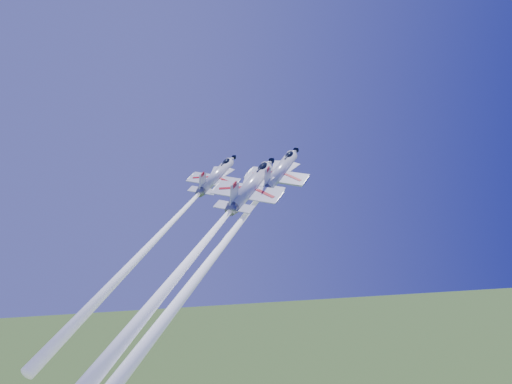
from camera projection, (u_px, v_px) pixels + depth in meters
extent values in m
cylinder|color=white|center=(279.00, 172.00, 103.79)|extent=(5.25, 8.71, 13.32)
cone|color=white|center=(294.00, 153.00, 110.17)|extent=(3.39, 3.83, 3.47)
cone|color=black|center=(297.00, 149.00, 111.65)|extent=(1.71, 1.93, 1.74)
cone|color=slate|center=(264.00, 191.00, 97.90)|extent=(3.18, 3.29, 2.37)
ellipsoid|color=black|center=(289.00, 155.00, 107.53)|extent=(3.07, 3.47, 2.61)
cube|color=black|center=(286.00, 158.00, 106.04)|extent=(0.93, 1.13, 0.89)
cube|color=white|center=(277.00, 176.00, 102.85)|extent=(11.46, 9.49, 3.58)
cube|color=white|center=(277.00, 165.00, 106.48)|extent=(3.28, 3.41, 1.93)
cube|color=white|center=(291.00, 167.00, 105.46)|extent=(3.28, 3.41, 1.93)
cube|color=white|center=(266.00, 189.00, 98.81)|extent=(6.20, 5.09, 1.89)
cube|color=white|center=(267.00, 178.00, 98.15)|extent=(2.25, 3.47, 4.26)
cube|color=#B50916|center=(267.00, 170.00, 97.65)|extent=(1.05, 1.33, 1.19)
cube|color=black|center=(279.00, 177.00, 104.31)|extent=(7.00, 8.26, 5.31)
sphere|color=white|center=(263.00, 192.00, 97.68)|extent=(1.19, 1.32, 1.13)
cone|color=white|center=(183.00, 296.00, 75.05)|extent=(12.46, 27.88, 52.22)
cylinder|color=white|center=(216.00, 176.00, 101.18)|extent=(4.32, 7.16, 10.95)
cone|color=white|center=(232.00, 160.00, 106.43)|extent=(2.79, 3.15, 2.85)
cone|color=black|center=(235.00, 156.00, 107.65)|extent=(1.41, 1.59, 1.43)
cone|color=slate|center=(200.00, 192.00, 96.34)|extent=(2.61, 2.70, 1.94)
ellipsoid|color=black|center=(226.00, 162.00, 104.25)|extent=(2.53, 2.85, 2.14)
cube|color=black|center=(223.00, 164.00, 103.03)|extent=(0.77, 0.93, 0.73)
cube|color=white|center=(213.00, 180.00, 100.41)|extent=(9.42, 7.80, 2.94)
cube|color=white|center=(216.00, 171.00, 103.39)|extent=(2.70, 2.81, 1.59)
cube|color=white|center=(227.00, 172.00, 102.56)|extent=(2.70, 2.81, 1.59)
cube|color=white|center=(203.00, 190.00, 97.09)|extent=(5.09, 4.18, 1.56)
cube|color=white|center=(203.00, 182.00, 96.54)|extent=(1.85, 2.85, 3.50)
cube|color=#B50916|center=(203.00, 174.00, 96.13)|extent=(0.86, 1.10, 0.98)
cube|color=black|center=(216.00, 180.00, 101.61)|extent=(5.75, 6.79, 4.37)
sphere|color=white|center=(200.00, 193.00, 96.16)|extent=(0.98, 1.08, 0.93)
cone|color=white|center=(131.00, 264.00, 79.76)|extent=(9.31, 20.47, 37.99)
cylinder|color=white|center=(280.00, 171.00, 97.51)|extent=(4.84, 8.04, 12.29)
cone|color=white|center=(294.00, 153.00, 103.39)|extent=(3.13, 3.54, 3.20)
cone|color=black|center=(297.00, 149.00, 104.76)|extent=(1.58, 1.78, 1.61)
cone|color=slate|center=(265.00, 190.00, 92.07)|extent=(2.93, 3.03, 2.18)
ellipsoid|color=black|center=(289.00, 155.00, 100.95)|extent=(2.84, 3.20, 2.41)
cube|color=black|center=(286.00, 158.00, 99.58)|extent=(0.86, 1.04, 0.82)
cube|color=white|center=(277.00, 176.00, 96.64)|extent=(10.58, 8.76, 3.30)
cube|color=white|center=(278.00, 165.00, 99.99)|extent=(3.03, 3.15, 1.78)
cube|color=white|center=(292.00, 167.00, 99.05)|extent=(3.03, 3.15, 1.78)
cube|color=white|center=(267.00, 188.00, 92.91)|extent=(5.72, 4.69, 1.75)
cube|color=white|center=(268.00, 178.00, 92.30)|extent=(2.08, 3.20, 3.93)
cube|color=#B50916|center=(268.00, 169.00, 91.84)|extent=(0.97, 1.23, 1.10)
cube|color=black|center=(280.00, 176.00, 97.99)|extent=(6.46, 7.62, 4.90)
sphere|color=white|center=(264.00, 191.00, 91.87)|extent=(1.10, 1.22, 1.05)
cone|color=white|center=(181.00, 299.00, 70.02)|extent=(11.90, 26.79, 50.34)
cylinder|color=white|center=(251.00, 186.00, 91.25)|extent=(5.24, 8.70, 13.29)
cone|color=white|center=(269.00, 164.00, 97.62)|extent=(3.38, 3.83, 3.46)
cone|color=black|center=(273.00, 159.00, 99.10)|extent=(1.71, 1.93, 1.74)
cone|color=slate|center=(231.00, 210.00, 85.38)|extent=(3.17, 3.28, 2.36)
ellipsoid|color=black|center=(262.00, 167.00, 94.98)|extent=(3.07, 3.46, 2.60)
cube|color=black|center=(258.00, 170.00, 93.49)|extent=(0.93, 1.13, 0.89)
cube|color=white|center=(247.00, 192.00, 90.32)|extent=(11.44, 9.47, 3.57)
cube|color=white|center=(249.00, 179.00, 93.93)|extent=(3.27, 3.41, 1.93)
cube|color=white|center=(265.00, 181.00, 92.92)|extent=(3.27, 3.41, 1.93)
cube|color=white|center=(234.00, 207.00, 86.29)|extent=(6.18, 5.08, 1.89)
cube|color=white|center=(234.00, 195.00, 85.62)|extent=(2.25, 3.46, 4.25)
cube|color=#B50916|center=(234.00, 185.00, 85.12)|extent=(1.04, 1.33, 1.19)
cube|color=black|center=(251.00, 192.00, 91.77)|extent=(6.99, 8.24, 5.30)
sphere|color=white|center=(230.00, 210.00, 85.15)|extent=(1.19, 1.32, 1.13)
cone|color=white|center=(164.00, 291.00, 69.66)|extent=(9.43, 19.96, 36.25)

